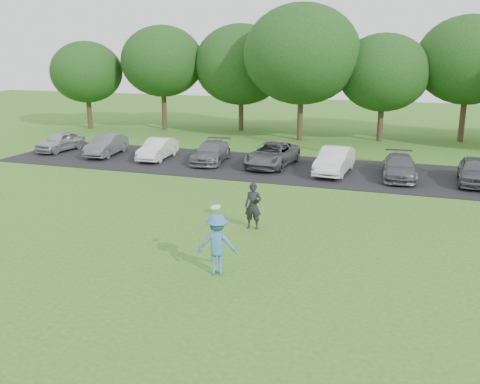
# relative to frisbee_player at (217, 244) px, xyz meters

# --- Properties ---
(ground) EXTENTS (100.00, 100.00, 0.00)m
(ground) POSITION_rel_frisbee_player_xyz_m (-0.58, 0.12, -0.85)
(ground) COLOR #30671D
(ground) RESTS_ON ground
(parking_lot) EXTENTS (32.00, 6.50, 0.03)m
(parking_lot) POSITION_rel_frisbee_player_xyz_m (-0.58, 13.12, -0.83)
(parking_lot) COLOR black
(parking_lot) RESTS_ON ground
(frisbee_player) EXTENTS (1.21, 0.86, 1.91)m
(frisbee_player) POSITION_rel_frisbee_player_xyz_m (0.00, 0.00, 0.00)
(frisbee_player) COLOR teal
(frisbee_player) RESTS_ON ground
(camera_bystander) EXTENTS (0.59, 0.43, 1.59)m
(camera_bystander) POSITION_rel_frisbee_player_xyz_m (-0.19, 3.84, -0.05)
(camera_bystander) COLOR black
(camera_bystander) RESTS_ON ground
(parked_cars) EXTENTS (30.83, 4.84, 1.25)m
(parked_cars) POSITION_rel_frisbee_player_xyz_m (0.46, 13.15, -0.24)
(parked_cars) COLOR #A9ACB1
(parked_cars) RESTS_ON parking_lot
(tree_row) EXTENTS (42.39, 9.85, 8.64)m
(tree_row) POSITION_rel_frisbee_player_xyz_m (0.93, 22.88, 4.06)
(tree_row) COLOR #38281C
(tree_row) RESTS_ON ground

